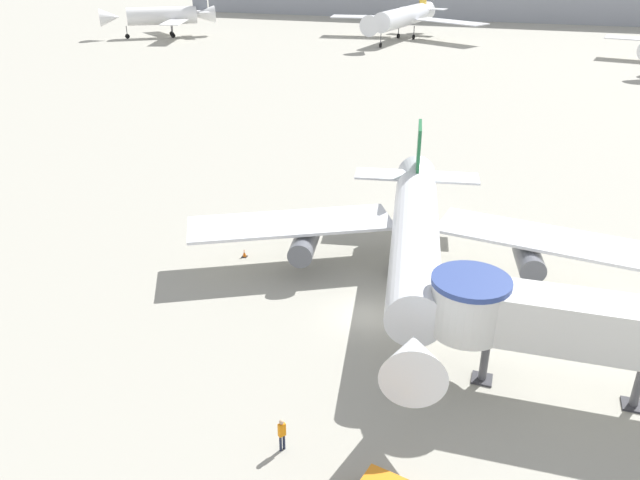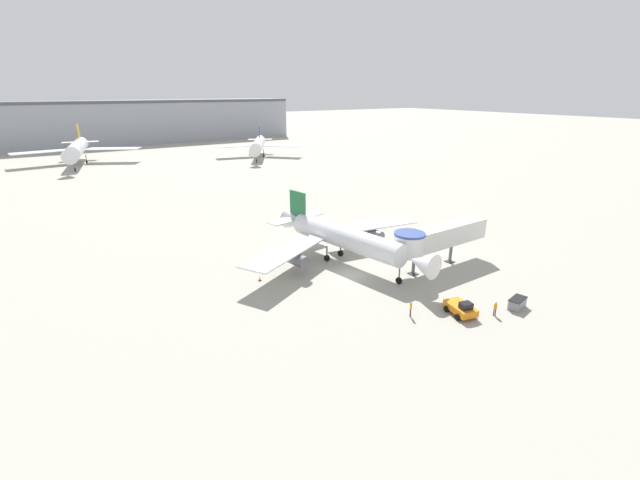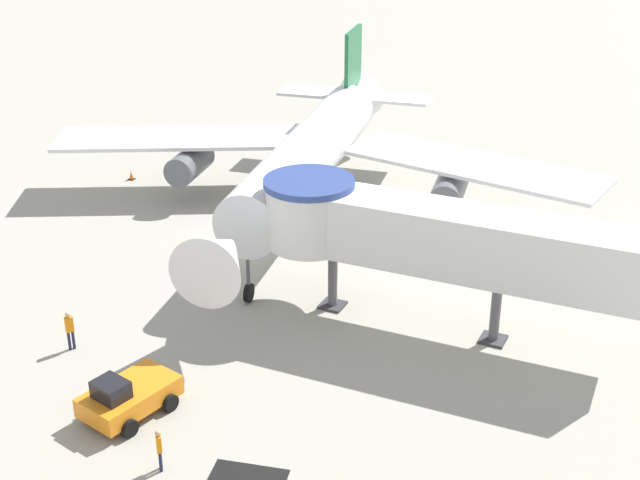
{
  "view_description": "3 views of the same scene",
  "coord_description": "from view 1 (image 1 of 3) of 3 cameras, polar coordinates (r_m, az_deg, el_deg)",
  "views": [
    {
      "loc": [
        7.51,
        -33.05,
        21.64
      ],
      "look_at": [
        -3.02,
        -0.57,
        5.18
      ],
      "focal_mm": 35.0,
      "sensor_mm": 36.0,
      "label": 1
    },
    {
      "loc": [
        -32.09,
        -42.08,
        23.7
      ],
      "look_at": [
        -3.07,
        2.59,
        4.89
      ],
      "focal_mm": 24.0,
      "sensor_mm": 36.0,
      "label": 2
    },
    {
      "loc": [
        22.58,
        -37.38,
        20.29
      ],
      "look_at": [
        6.08,
        -2.74,
        2.44
      ],
      "focal_mm": 50.0,
      "sensor_mm": 36.0,
      "label": 3
    }
  ],
  "objects": [
    {
      "name": "main_airplane",
      "position": [
        42.06,
        8.7,
        0.22
      ],
      "size": [
        32.48,
        27.82,
        8.77
      ],
      "rotation": [
        0.0,
        0.0,
        0.17
      ],
      "color": "silver",
      "rests_on": "ground_plane"
    },
    {
      "name": "traffic_cone_port_wing",
      "position": [
        47.41,
        -6.93,
        -1.2
      ],
      "size": [
        0.39,
        0.39,
        0.65
      ],
      "color": "black",
      "rests_on": "ground_plane"
    },
    {
      "name": "ground_crew_marshaller",
      "position": [
        30.3,
        -3.5,
        -17.17
      ],
      "size": [
        0.37,
        0.39,
        1.79
      ],
      "rotation": [
        0.0,
        0.0,
        4.03
      ],
      "color": "#1E2338",
      "rests_on": "ground_plane"
    },
    {
      "name": "ground_plane",
      "position": [
        40.21,
        4.38,
        -6.9
      ],
      "size": [
        800.0,
        800.0,
        0.0
      ],
      "primitive_type": "plane",
      "color": "#9E9B8E"
    },
    {
      "name": "jet_bridge",
      "position": [
        33.77,
        21.98,
        -6.96
      ],
      "size": [
        16.66,
        4.1,
        6.13
      ],
      "rotation": [
        0.0,
        0.0,
        0.03
      ],
      "color": "silver",
      "rests_on": "ground_plane"
    },
    {
      "name": "background_jet_gold_tail",
      "position": [
        157.37,
        7.64,
        19.56
      ],
      "size": [
        39.13,
        36.83,
        12.09
      ],
      "rotation": [
        0.0,
        0.0,
        -0.18
      ],
      "color": "silver",
      "rests_on": "ground_plane"
    },
    {
      "name": "background_jet_gray_tail",
      "position": [
        165.71,
        -14.1,
        19.27
      ],
      "size": [
        24.79,
        23.61,
        11.42
      ],
      "rotation": [
        0.0,
        0.0,
        -0.97
      ],
      "color": "white",
      "rests_on": "ground_plane"
    },
    {
      "name": "traffic_cone_starboard_wing",
      "position": [
        41.13,
        26.31,
        -8.5
      ],
      "size": [
        0.41,
        0.41,
        0.68
      ],
      "color": "black",
      "rests_on": "ground_plane"
    }
  ]
}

